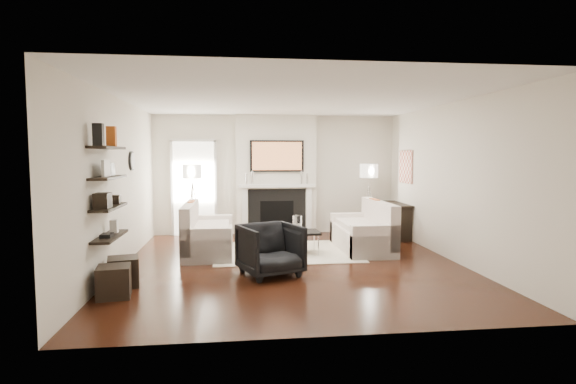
{
  "coord_description": "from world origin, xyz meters",
  "views": [
    {
      "loc": [
        -0.92,
        -7.25,
        1.8
      ],
      "look_at": [
        0.0,
        0.6,
        1.15
      ],
      "focal_mm": 28.0,
      "sensor_mm": 36.0,
      "label": 1
    }
  ],
  "objects": [
    {
      "name": "door_trim_r",
      "position": [
        -1.37,
        2.96,
        1.05
      ],
      "size": [
        0.06,
        0.06,
        2.16
      ],
      "primitive_type": "cube",
      "color": "white",
      "rests_on": "floor"
    },
    {
      "name": "tv_body",
      "position": [
        0.0,
        2.71,
        1.78
      ],
      "size": [
        1.2,
        0.06,
        0.7
      ],
      "primitive_type": "cube",
      "color": "black",
      "rests_on": "chimney_breast"
    },
    {
      "name": "hallway_panel",
      "position": [
        -1.85,
        2.98,
        1.05
      ],
      "size": [
        0.9,
        0.02,
        2.1
      ],
      "primitive_type": "cube",
      "color": "white",
      "rests_on": "floor"
    },
    {
      "name": "decor_box_tall",
      "position": [
        -2.62,
        -0.79,
        0.81
      ],
      "size": [
        0.1,
        0.1,
        0.18
      ],
      "primitive_type": "cube",
      "color": "white",
      "rests_on": "shelf_bottom"
    },
    {
      "name": "lamp_right_leg_a",
      "position": [
        2.16,
        2.51,
        0.6
      ],
      "size": [
        0.25,
        0.02,
        1.23
      ],
      "primitive_type": "cylinder",
      "rotation": [
        0.18,
        0.0,
        4.71
      ],
      "color": "silver",
      "rests_on": "floor"
    },
    {
      "name": "pillow_right_orange",
      "position": [
        1.8,
        1.28,
        0.73
      ],
      "size": [
        0.1,
        0.42,
        0.42
      ],
      "primitive_type": "cube",
      "color": "#B54E16",
      "rests_on": "loveseat_right_cushion"
    },
    {
      "name": "decor_box_small",
      "position": [
        -2.62,
        -0.72,
        1.18
      ],
      "size": [
        0.15,
        0.12,
        0.12
      ],
      "primitive_type": "cube",
      "color": "black",
      "rests_on": "shelf_lower"
    },
    {
      "name": "clock_rim",
      "position": [
        -2.73,
        0.9,
        1.7
      ],
      "size": [
        0.04,
        0.34,
        0.34
      ],
      "primitive_type": "cylinder",
      "rotation": [
        0.0,
        1.57,
        0.0
      ],
      "color": "black",
      "rests_on": "wall_left"
    },
    {
      "name": "loveseat_left_arm_n",
      "position": [
        -1.42,
        0.18,
        0.3
      ],
      "size": [
        0.85,
        0.18,
        0.6
      ],
      "primitive_type": "cube",
      "color": "silver",
      "rests_on": "floor"
    },
    {
      "name": "decor_books",
      "position": [
        -2.62,
        -1.16,
        0.74
      ],
      "size": [
        0.14,
        0.2,
        0.05
      ],
      "primitive_type": "cube",
      "color": "black",
      "rests_on": "shelf_bottom"
    },
    {
      "name": "lamp_right_leg_b",
      "position": [
        2.0,
        2.61,
        0.6
      ],
      "size": [
        0.14,
        0.22,
        1.23
      ],
      "primitive_type": "cylinder",
      "rotation": [
        0.18,
        0.0,
        0.52
      ],
      "color": "silver",
      "rests_on": "floor"
    },
    {
      "name": "loveseat_right_base",
      "position": [
        1.46,
        0.98,
        0.21
      ],
      "size": [
        0.85,
        1.8,
        0.42
      ],
      "primitive_type": "cube",
      "color": "silver",
      "rests_on": "floor"
    },
    {
      "name": "door_trim_top",
      "position": [
        -1.85,
        2.96,
        2.13
      ],
      "size": [
        1.02,
        0.06,
        0.06
      ],
      "primitive_type": "cube",
      "color": "white",
      "rests_on": "wall_back"
    },
    {
      "name": "chimney_breast",
      "position": [
        0.0,
        2.88,
        1.35
      ],
      "size": [
        1.8,
        0.25,
        2.7
      ],
      "primitive_type": "cube",
      "color": "silver",
      "rests_on": "floor"
    },
    {
      "name": "armchair",
      "position": [
        -0.41,
        -0.63,
        0.42
      ],
      "size": [
        1.04,
        1.01,
        0.85
      ],
      "primitive_type": "imported",
      "rotation": [
        0.0,
        0.0,
        0.37
      ],
      "color": "black",
      "rests_on": "floor"
    },
    {
      "name": "decor_magfile_a",
      "position": [
        -2.62,
        -1.38,
        2.06
      ],
      "size": [
        0.12,
        0.1,
        0.28
      ],
      "primitive_type": "cube",
      "color": "black",
      "rests_on": "shelf_top"
    },
    {
      "name": "lamp_right_post",
      "position": [
        2.05,
        2.51,
        0.6
      ],
      "size": [
        0.02,
        0.02,
        1.2
      ],
      "primitive_type": "cylinder",
      "color": "silver",
      "rests_on": "floor"
    },
    {
      "name": "pillow_right_charcoal",
      "position": [
        1.8,
        0.68,
        0.72
      ],
      "size": [
        0.1,
        0.4,
        0.4
      ],
      "primitive_type": "cube",
      "color": "black",
      "rests_on": "loveseat_right_cushion"
    },
    {
      "name": "candlestick_l_short",
      "position": [
        -0.68,
        2.7,
        1.27
      ],
      "size": [
        0.04,
        0.04,
        0.24
      ],
      "primitive_type": "cylinder",
      "color": "silver",
      "rests_on": "mantel_shelf"
    },
    {
      "name": "loveseat_right_arm_s",
      "position": [
        1.46,
        1.79,
        0.3
      ],
      "size": [
        0.85,
        0.18,
        0.6
      ],
      "primitive_type": "cube",
      "color": "silver",
      "rests_on": "floor"
    },
    {
      "name": "fireplace_surround",
      "position": [
        0.0,
        2.74,
        0.52
      ],
      "size": [
        1.3,
        0.02,
        1.04
      ],
      "primitive_type": "cube",
      "color": "black",
      "rests_on": "floor"
    },
    {
      "name": "shelf_lower",
      "position": [
        -2.62,
        -1.0,
        1.1
      ],
      "size": [
        0.25,
        1.0,
        0.04
      ],
      "primitive_type": "cube",
      "color": "black",
      "rests_on": "wall_left"
    },
    {
      "name": "ottoman_far",
      "position": [
        -2.47,
        -1.45,
        0.2
      ],
      "size": [
        0.46,
        0.46,
        0.4
      ],
      "primitive_type": "cube",
      "rotation": [
        0.0,
        0.0,
        0.16
      ],
      "color": "black",
      "rests_on": "floor"
    },
    {
      "name": "coffee_leg_se",
      "position": [
        0.54,
        0.96,
        0.19
      ],
      "size": [
        0.02,
        0.02,
        0.38
      ],
      "primitive_type": "cylinder",
      "color": "silver",
      "rests_on": "floor"
    },
    {
      "name": "loveseat_left_back",
      "position": [
        -1.75,
        0.99,
        0.53
      ],
      "size": [
        0.18,
        1.8,
        0.8
      ],
      "primitive_type": "cube",
      "color": "silver",
      "rests_on": "floor"
    },
    {
      "name": "pillow_left_charcoal",
      "position": [
        -1.75,
        0.69,
        0.72
      ],
      "size": [
        0.1,
        0.4,
        0.4
      ],
      "primitive_type": "cube",
      "color": "black",
      "rests_on": "loveseat_left_cushion"
    },
    {
      "name": "console_leg_n",
      "position": [
        2.57,
        1.61,
        0.35
      ],
      "size": [
        0.3,
        0.04,
        0.71
      ],
      "primitive_type": "cube",
      "color": "black",
      "rests_on": "floor"
    },
    {
      "name": "decor_magfile_b",
      "position": [
        -2.62,
        -0.78,
        2.06
      ],
      "size": [
        0.12,
        0.1,
        0.28
      ],
      "primitive_type": "cube",
      "color": "#B54E16",
      "rests_on": "shelf_top"
    },
    {
      "name": "hurricane_candle",
      "position": [
        0.19,
        0.74,
        0.5
      ],
      "size": [
        0.09,
        0.09,
        0.13
      ],
      "primitive_type": "cylinder",
      "color": "white",
      "rests_on": "coffee_table"
    },
    {
      "name": "mantel_pilaster_r",
      "position": [
        0.72,
        2.71,
        0.55
      ],
      "size": [
        0.12,
        0.08,
        1.1
      ],
      "primitive_type": "cube",
      "color": "white",
      "rests_on": "floor"
    },
    {
      "name": "console_top",
      "position": [
        2.57,
        2.16,
        0.73
      ],
      "size": [
        0.35,
        1.2,
        0.04
      ],
      "primitive_type": "cube",
      "color": "black",
      "rests_on": "floor"
    },
    {
      "name": "loveseat_right_back",
      "position": [
        1.8,
        0.98,
        0.53
      ],
      "size": [
        0.18,
        1.8,
        0.8
      ],
      "primitive_type": "cube",
      "color": "silver",
      "rests_on": "floor"
    },
    {
      "name": "shelf_top",
      "position": [
        -2.62,
        -1.0,
        1.9
      ],
      "size": [
        0.25,
        1.0,
        0.04
      ],
      "primitive_type": "cube",
      "color": "black",
      "rests_on": "wall_left"
    },
    {
      "name": "coffee_leg_ne",
      "position": [
        0.54,
        0.52,
        0.19
      ],
      "size": [
        0.02,
        0.02,
        0.38
      ],
      "primitive_type": "cylinder",
      "color": "silver",
      "rests_on": "floor"
    },
    {
      "name": "console_leg_s",
      "position": [
        2.57,
        2.71,
        0.35
      ],
      "size": [
        0.3,
        0.04,
        0.71
      ],
      "primitive_type": "cube",
      "color": "black",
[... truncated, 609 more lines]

